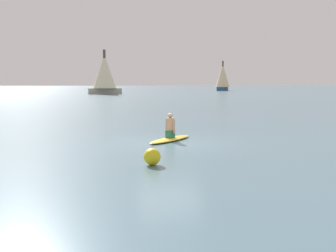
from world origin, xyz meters
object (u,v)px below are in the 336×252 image
at_px(person_paddler, 170,127).
at_px(buoy_marker, 152,157).
at_px(sailboat_far_right, 223,77).
at_px(sailboat_distant, 105,73).
at_px(surfboard, 170,139).

xyz_separation_m(person_paddler, buoy_marker, (1.36, 4.91, -0.34)).
relative_size(sailboat_far_right, buoy_marker, 14.79).
xyz_separation_m(person_paddler, sailboat_distant, (2.05, -62.09, 3.30)).
height_order(surfboard, sailboat_distant, sailboat_distant).
relative_size(person_paddler, sailboat_far_right, 0.14).
height_order(surfboard, person_paddler, person_paddler).
relative_size(surfboard, buoy_marker, 5.74).
bearing_deg(sailboat_far_right, buoy_marker, 15.82).
bearing_deg(sailboat_far_right, surfboard, 15.69).
bearing_deg(sailboat_distant, buoy_marker, 84.83).
distance_m(person_paddler, buoy_marker, 5.11).
bearing_deg(surfboard, person_paddler, 41.11).
relative_size(sailboat_distant, sailboat_far_right, 1.10).
distance_m(sailboat_distant, buoy_marker, 67.10).
bearing_deg(person_paddler, surfboard, -138.89).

